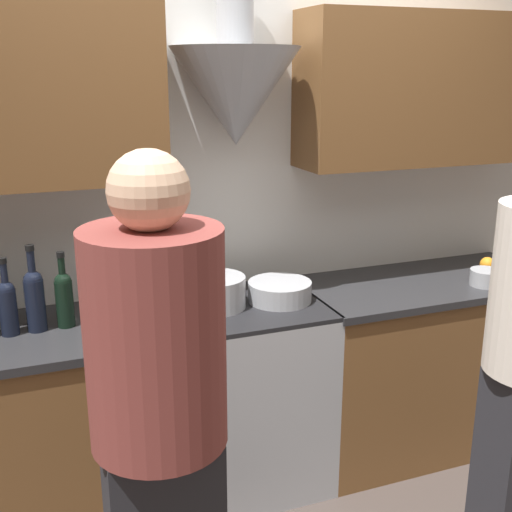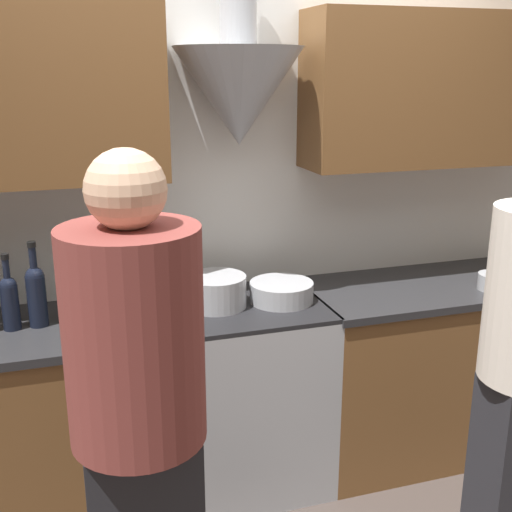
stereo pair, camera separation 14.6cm
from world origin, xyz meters
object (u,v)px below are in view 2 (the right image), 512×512
Objects in this scene: stove_range at (249,392)px; saucepan at (494,282)px; mixing_bowl at (281,292)px; orange_fruit at (498,268)px; stock_pot at (216,291)px; wine_bottle_7 at (36,292)px; wine_bottle_8 at (65,293)px; wine_bottle_6 at (10,300)px; person_foreground_left at (140,430)px.

stove_range is 5.97× the size of saucepan.
mixing_bowl reaches higher than stove_range.
stock_pot is at bearing 179.77° from orange_fruit.
wine_bottle_7 is 0.11m from wine_bottle_8.
saucepan is at bearing -4.73° from wine_bottle_6.
orange_fruit is (2.21, -0.01, -0.10)m from wine_bottle_7.
wine_bottle_8 is at bearing 2.76° from wine_bottle_6.
stock_pot is (0.74, -0.01, -0.07)m from wine_bottle_7.
wine_bottle_8 is at bearing 178.39° from stove_range.
wine_bottle_8 is 2.10m from orange_fruit.
mixing_bowl is 1.17m from orange_fruit.
mixing_bowl is 1.03m from saucepan.
mixing_bowl is at bearing 51.92° from person_foreground_left.
stock_pot is at bearing -0.73° from wine_bottle_8.
saucepan is at bearing -5.55° from wine_bottle_8.
wine_bottle_6 reaches higher than wine_bottle_8.
wine_bottle_6 is at bearing 179.91° from orange_fruit.
stove_range is 3.10× the size of mixing_bowl.
stove_range is 2.51× the size of wine_bottle_7.
wine_bottle_6 is at bearing 178.72° from mixing_bowl.
stove_range is at bearing -1.21° from wine_bottle_7.
wine_bottle_7 reaches higher than stove_range.
wine_bottle_8 is 1.95m from saucepan.
saucepan is 1.96m from person_foreground_left.
stove_range is 0.52× the size of person_foreground_left.
orange_fruit is at bearing 27.27° from person_foreground_left.
saucepan is at bearing -8.57° from mixing_bowl.
stove_range is 1.40m from orange_fruit.
wine_bottle_6 is at bearing 175.27° from saucepan.
stock_pot is at bearing 174.64° from mixing_bowl.
wine_bottle_7 is 1.23× the size of mixing_bowl.
wine_bottle_6 reaches higher than saucepan.
person_foreground_left is (0.38, -1.00, -0.07)m from wine_bottle_6.
stock_pot reaches higher than stove_range.
wine_bottle_6 is 0.10m from wine_bottle_7.
wine_bottle_8 is (-0.78, 0.02, 0.57)m from stove_range.
stock_pot is (-0.15, 0.01, 0.51)m from stove_range.
stove_range is 1.27m from person_foreground_left.
stove_range is 0.96m from wine_bottle_8.
saucepan is at bearing -7.85° from stock_pot.
person_foreground_left is (0.27, -1.01, -0.09)m from wine_bottle_7.
wine_bottle_8 reaches higher than stock_pot.
stock_pot is at bearing 0.15° from wine_bottle_6.
stock_pot is at bearing 172.15° from saucepan.
wine_bottle_7 reaches higher than wine_bottle_6.
wine_bottle_6 reaches higher than orange_fruit.
wine_bottle_8 is 1.03m from person_foreground_left.
mixing_bowl is 3.79× the size of orange_fruit.
person_foreground_left is (0.16, -1.01, -0.07)m from wine_bottle_8.
stove_range is 2.83× the size of wine_bottle_8.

